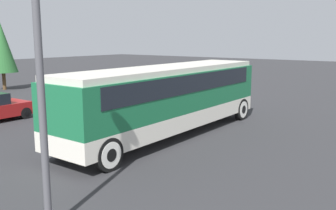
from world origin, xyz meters
TOP-DOWN VIEW (x-y plane):
  - ground_plane at (0.00, 0.00)m, footprint 120.00×120.00m
  - tour_bus at (0.10, -0.00)m, footprint 11.41×2.55m
  - parked_car_near at (1.85, 7.39)m, footprint 4.40×1.94m
  - lamp_post at (-8.03, -2.71)m, footprint 0.44×0.44m
  - tree_center at (3.77, 19.47)m, footprint 2.31×2.31m

SIDE VIEW (x-z plane):
  - ground_plane at x=0.00m, z-range 0.00..0.00m
  - parked_car_near at x=1.85m, z-range 0.01..1.33m
  - tour_bus at x=0.10m, z-range 0.32..3.30m
  - tree_center at x=3.77m, z-range 0.70..6.16m
  - lamp_post at x=-8.03m, z-range 0.91..6.88m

